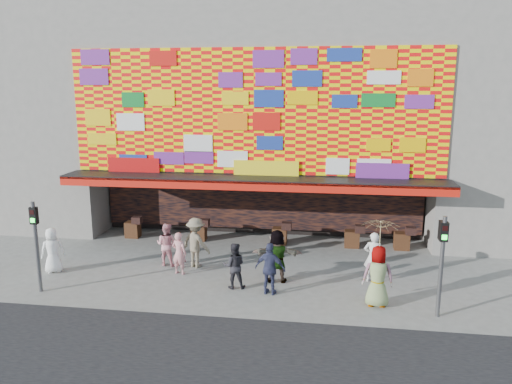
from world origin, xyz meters
The scene contains 15 objects.
ground centered at (0.00, 0.00, 0.00)m, with size 90.00×90.00×0.00m, color slate.
shop_building centered at (0.00, 8.18, 5.23)m, with size 15.20×9.40×10.00m.
neighbor_left centered at (-13.00, 8.00, 6.00)m, with size 11.00×8.00×12.00m, color gray.
signal_left centered at (-6.20, -1.50, 1.86)m, with size 0.22×0.20×3.00m.
signal_right centered at (6.20, -1.50, 1.86)m, with size 0.22×0.20×3.00m.
ped_a centered at (-6.69, 0.17, 0.82)m, with size 0.80×0.52×1.64m, color white.
ped_b centered at (-2.18, 0.67, 0.77)m, with size 0.56×0.37×1.53m, color #D2888C.
ped_c centered at (-0.03, -0.29, 0.77)m, with size 0.75×0.58×1.54m, color #232227.
ped_d centered at (-1.78, 1.44, 0.93)m, with size 1.20×0.69×1.86m, color #796E58.
ped_e centered at (1.21, -0.63, 0.85)m, with size 1.00×0.42×1.71m, color #2F3353.
ped_f centered at (1.31, 0.44, 0.91)m, with size 1.70×0.54×1.83m, color gray.
ped_g centered at (4.51, -1.03, 0.94)m, with size 0.92×0.60×1.89m, color gray.
ped_h centered at (4.54, 0.92, 0.87)m, with size 0.64×0.42×1.75m, color silver.
ped_i centered at (-2.91, 1.46, 0.80)m, with size 0.78×0.61×1.60m, color pink.
parasol centered at (4.51, -1.03, 2.20)m, with size 1.32×1.34×1.95m.
Camera 1 is at (2.92, -15.52, 6.55)m, focal length 35.00 mm.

